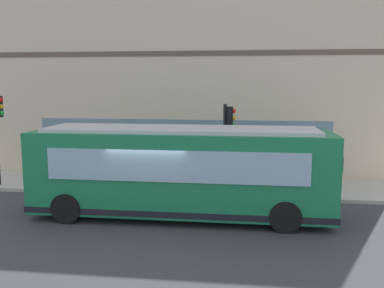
{
  "coord_description": "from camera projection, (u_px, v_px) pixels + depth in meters",
  "views": [
    {
      "loc": [
        -13.53,
        -3.07,
        4.58
      ],
      "look_at": [
        2.58,
        -0.99,
        2.18
      ],
      "focal_mm": 39.52,
      "sensor_mm": 36.0,
      "label": 1
    }
  ],
  "objects": [
    {
      "name": "ground",
      "position": [
        153.0,
        218.0,
        14.34
      ],
      "size": [
        120.0,
        120.0,
        0.0
      ],
      "primitive_type": "plane",
      "color": "#38383A"
    },
    {
      "name": "sidewalk_curb",
      "position": [
        175.0,
        185.0,
        18.66
      ],
      "size": [
        3.64,
        40.0,
        0.15
      ],
      "primitive_type": "cube",
      "color": "#B2ADA3",
      "rests_on": "ground"
    },
    {
      "name": "building_corner",
      "position": [
        191.0,
        68.0,
        23.4
      ],
      "size": [
        7.64,
        20.01,
        10.7
      ],
      "color": "beige",
      "rests_on": "ground"
    },
    {
      "name": "city_bus_nearside",
      "position": [
        180.0,
        172.0,
        14.3
      ],
      "size": [
        2.63,
        10.05,
        3.07
      ],
      "color": "#197247",
      "rests_on": "ground"
    },
    {
      "name": "traffic_light_near_corner",
      "position": [
        228.0,
        131.0,
        16.66
      ],
      "size": [
        0.32,
        0.49,
        3.57
      ],
      "color": "black",
      "rests_on": "sidewalk_curb"
    },
    {
      "name": "fire_hydrant",
      "position": [
        299.0,
        182.0,
        17.34
      ],
      "size": [
        0.35,
        0.35,
        0.74
      ],
      "color": "gold",
      "rests_on": "sidewalk_curb"
    },
    {
      "name": "pedestrian_near_hydrant",
      "position": [
        118.0,
        160.0,
        19.35
      ],
      "size": [
        0.32,
        0.32,
        1.54
      ],
      "color": "#99994C",
      "rests_on": "sidewalk_curb"
    },
    {
      "name": "pedestrian_walking_along_curb",
      "position": [
        161.0,
        164.0,
        17.98
      ],
      "size": [
        0.32,
        0.32,
        1.7
      ],
      "color": "#3359A5",
      "rests_on": "sidewalk_curb"
    },
    {
      "name": "pedestrian_near_building_entrance",
      "position": [
        339.0,
        169.0,
        17.04
      ],
      "size": [
        0.32,
        0.32,
        1.64
      ],
      "color": "silver",
      "rests_on": "sidewalk_curb"
    },
    {
      "name": "pedestrian_by_light_pole",
      "position": [
        27.0,
        155.0,
        20.56
      ],
      "size": [
        0.32,
        0.32,
        1.57
      ],
      "color": "#99994C",
      "rests_on": "sidewalk_curb"
    },
    {
      "name": "newspaper_vending_box",
      "position": [
        174.0,
        171.0,
        18.89
      ],
      "size": [
        0.44,
        0.43,
        0.9
      ],
      "color": "#197233",
      "rests_on": "sidewalk_curb"
    }
  ]
}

